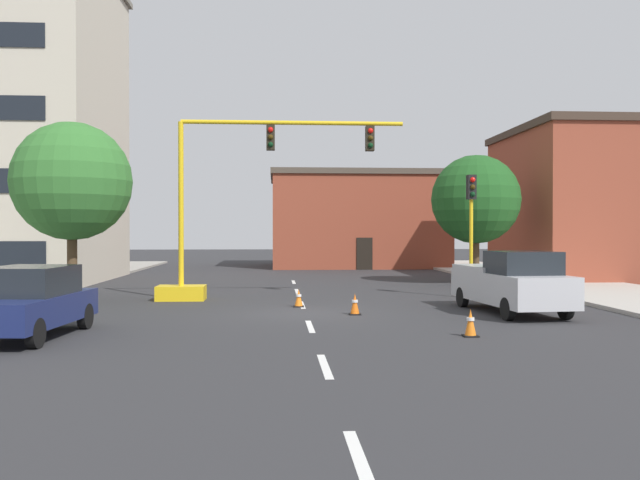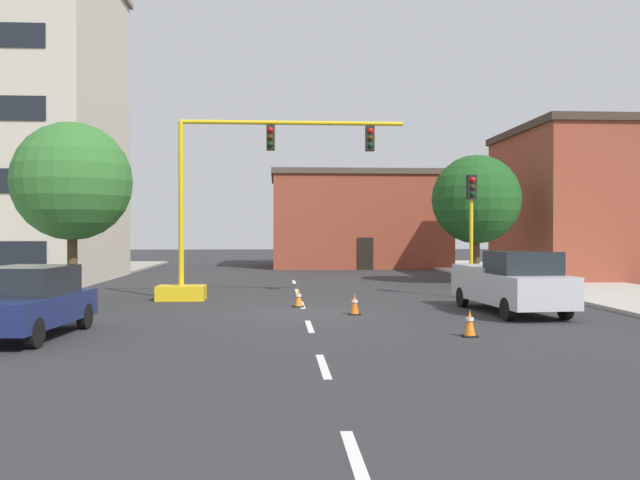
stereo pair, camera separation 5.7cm
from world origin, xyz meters
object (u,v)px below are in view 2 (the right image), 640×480
object	(u,v)px
traffic_signal_gantry	(213,240)
traffic_cone_roadside_c	(299,298)
tree_right_mid	(476,199)
traffic_cone_roadside_a	(470,323)
tree_left_near	(72,182)
traffic_cone_roadside_b	(355,304)
traffic_light_pole_right	(471,208)
pickup_truck_silver	(511,282)
sedan_navy_near_left	(29,301)

from	to	relation	value
traffic_signal_gantry	traffic_cone_roadside_c	world-z (taller)	traffic_signal_gantry
tree_right_mid	traffic_cone_roadside_a	bearing A→B (deg)	-107.07
tree_left_near	traffic_cone_roadside_b	bearing A→B (deg)	-23.57
traffic_light_pole_right	tree_right_mid	world-z (taller)	tree_right_mid
traffic_cone_roadside_a	traffic_cone_roadside_c	size ratio (longest dim) A/B	1.11
traffic_light_pole_right	traffic_cone_roadside_a	bearing A→B (deg)	-106.40
traffic_light_pole_right	tree_left_near	size ratio (longest dim) A/B	0.73
traffic_signal_gantry	tree_left_near	world-z (taller)	traffic_signal_gantry
pickup_truck_silver	traffic_cone_roadside_c	bearing A→B (deg)	162.00
traffic_light_pole_right	pickup_truck_silver	world-z (taller)	traffic_light_pole_right
traffic_light_pole_right	tree_right_mid	size ratio (longest dim) A/B	0.75
pickup_truck_silver	sedan_navy_near_left	world-z (taller)	pickup_truck_silver
traffic_light_pole_right	traffic_cone_roadside_b	xyz separation A→B (m)	(-5.14, -4.97, -3.20)
sedan_navy_near_left	traffic_cone_roadside_b	world-z (taller)	sedan_navy_near_left
traffic_light_pole_right	tree_left_near	bearing A→B (deg)	-177.46
traffic_light_pole_right	traffic_cone_roadside_c	size ratio (longest dim) A/B	7.81
traffic_cone_roadside_b	traffic_cone_roadside_c	xyz separation A→B (m)	(-1.67, 2.32, -0.02)
tree_left_near	traffic_cone_roadside_c	size ratio (longest dim) A/B	10.72
sedan_navy_near_left	traffic_cone_roadside_a	bearing A→B (deg)	-3.04
traffic_signal_gantry	pickup_truck_silver	xyz separation A→B (m)	(9.84, -4.83, -1.29)
traffic_cone_roadside_a	sedan_navy_near_left	bearing A→B (deg)	176.96
pickup_truck_silver	traffic_cone_roadside_b	bearing A→B (deg)	-178.36
tree_right_mid	tree_left_near	world-z (taller)	tree_left_near
traffic_cone_roadside_a	pickup_truck_silver	bearing A→B (deg)	60.42
pickup_truck_silver	traffic_cone_roadside_c	size ratio (longest dim) A/B	9.04
tree_right_mid	pickup_truck_silver	xyz separation A→B (m)	(-2.45, -12.03, -3.22)
tree_right_mid	sedan_navy_near_left	size ratio (longest dim) A/B	1.38
traffic_signal_gantry	pickup_truck_silver	bearing A→B (deg)	-26.13
traffic_signal_gantry	traffic_cone_roadside_c	distance (m)	4.56
sedan_navy_near_left	traffic_cone_roadside_c	xyz separation A→B (m)	(6.80, 6.36, -0.59)
sedan_navy_near_left	traffic_light_pole_right	bearing A→B (deg)	33.52
sedan_navy_near_left	traffic_cone_roadside_b	size ratio (longest dim) A/B	7.01
tree_right_mid	tree_left_near	bearing A→B (deg)	-155.62
traffic_signal_gantry	traffic_cone_roadside_a	size ratio (longest dim) A/B	13.75
traffic_cone_roadside_c	traffic_cone_roadside_a	bearing A→B (deg)	-60.07
tree_right_mid	traffic_cone_roadside_c	size ratio (longest dim) A/B	10.42
traffic_light_pole_right	traffic_cone_roadside_c	bearing A→B (deg)	-158.71
tree_right_mid	tree_left_near	distance (m)	19.05
tree_left_near	pickup_truck_silver	xyz separation A→B (m)	(14.90, -4.16, -3.44)
traffic_light_pole_right	sedan_navy_near_left	size ratio (longest dim) A/B	1.04
tree_left_near	pickup_truck_silver	bearing A→B (deg)	-15.62
sedan_navy_near_left	traffic_signal_gantry	bearing A→B (deg)	67.94
pickup_truck_silver	traffic_light_pole_right	bearing A→B (deg)	88.58
traffic_signal_gantry	traffic_light_pole_right	bearing A→B (deg)	0.02
sedan_navy_near_left	traffic_cone_roadside_c	bearing A→B (deg)	43.10
tree_left_near	traffic_signal_gantry	bearing A→B (deg)	7.47
traffic_light_pole_right	pickup_truck_silver	distance (m)	5.47
traffic_cone_roadside_b	traffic_cone_roadside_c	size ratio (longest dim) A/B	1.08
tree_right_mid	pickup_truck_silver	world-z (taller)	tree_right_mid
tree_right_mid	sedan_navy_near_left	xyz separation A→B (m)	(-15.94, -16.21, -3.31)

